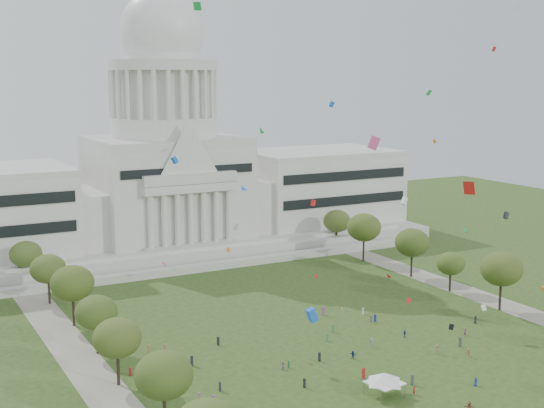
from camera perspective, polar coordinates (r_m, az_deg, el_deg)
The scene contains 29 objects.
ground at distance 141.74m, azimuth 8.86°, elevation -12.34°, with size 400.00×400.00×0.00m, color #2F431A.
capitol at distance 234.10m, azimuth -7.99°, elevation 2.07°, with size 160.00×64.50×91.30m.
path_left at distance 147.77m, azimuth -14.06°, elevation -11.58°, with size 8.00×160.00×0.04m, color gray.
path_right at distance 193.01m, azimuth 14.92°, elevation -6.56°, with size 8.00×160.00×0.04m, color gray.
row_tree_l_1 at distance 116.11m, azimuth -8.16°, elevation -12.65°, with size 8.86×8.86×12.59m.
row_tree_l_2 at distance 134.03m, azimuth -11.59°, elevation -9.86°, with size 8.42×8.42×11.97m.
row_tree_r_2 at distance 179.29m, azimuth 16.90°, elevation -4.70°, with size 9.55×9.55×13.58m.
row_tree_l_3 at distance 149.57m, azimuth -13.10°, elevation -7.96°, with size 8.12×8.12×11.55m.
row_tree_r_3 at distance 192.02m, azimuth 13.31°, elevation -4.39°, with size 7.01×7.01×9.98m.
row_tree_l_4 at distance 166.50m, azimuth -14.81°, elevation -5.79°, with size 9.29×9.29×13.21m.
row_tree_r_4 at distance 203.27m, azimuth 10.51°, elevation -2.88°, with size 9.19×9.19×13.06m.
row_tree_l_5 at distance 184.10m, azimuth -16.51°, elevation -4.71°, with size 8.33×8.33×11.85m.
row_tree_r_5 at distance 218.10m, azimuth 6.94°, elevation -1.76°, with size 9.82×9.82×13.96m.
row_tree_l_6 at distance 201.18m, azimuth -18.04°, elevation -3.62°, with size 8.19×8.19×11.64m.
row_tree_r_6 at distance 234.28m, azimuth 4.91°, elevation -1.29°, with size 8.42×8.42×11.97m.
event_tent at distance 130.61m, azimuth 8.48°, elevation -12.80°, with size 8.47×8.47×4.08m.
person_0 at distance 170.93m, azimuth 15.07°, elevation -8.39°, with size 0.82×0.53×1.67m, color #26262B.
person_2 at distance 162.77m, azimuth 14.37°, elevation -9.30°, with size 0.76×0.47×1.57m, color #994C8C.
person_3 at distance 151.10m, azimuth 14.57°, elevation -10.78°, with size 1.12×0.58×1.74m, color olive.
person_4 at distance 152.82m, azimuth 7.52°, elevation -10.27°, with size 1.13×0.62×1.93m, color silver.
person_5 at distance 146.32m, azimuth 6.12°, elevation -11.22°, with size 1.50×0.59×1.61m, color navy.
person_6 at distance 138.36m, azimuth 15.10°, elevation -12.80°, with size 0.73×0.48×1.50m, color navy.
person_7 at distance 132.68m, azimuth 10.64°, elevation -13.62°, with size 0.56×0.41×1.53m, color #B21E1E.
person_8 at distance 140.59m, azimuth 0.81°, elevation -12.10°, with size 0.70×0.43×1.43m, color #994C8C.
person_9 at distance 151.17m, azimuth 12.35°, elevation -10.65°, with size 1.21×0.63×1.88m, color olive.
person_10 at distance 159.08m, azimuth 9.96°, elevation -9.59°, with size 0.91×0.49×1.54m, color navy.
person_11 at distance 127.73m, azimuth 14.63°, elevation -14.62°, with size 1.82×0.72×1.96m, color olive.
distant_crowd at distance 145.66m, azimuth 1.92°, elevation -11.24°, with size 62.39×40.61×1.95m.
kite_swarm at distance 140.31m, azimuth 7.48°, elevation 0.16°, with size 86.91×105.31×64.00m.
Camera 1 is at (-80.30, -104.18, 52.81)m, focal length 50.00 mm.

